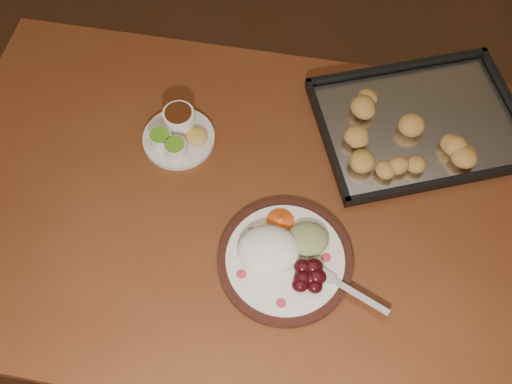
{
  "coord_description": "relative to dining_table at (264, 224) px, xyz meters",
  "views": [
    {
      "loc": [
        0.2,
        -0.45,
        1.89
      ],
      "look_at": [
        0.16,
        0.16,
        0.77
      ],
      "focal_mm": 40.0,
      "sensor_mm": 36.0,
      "label": 1
    }
  ],
  "objects": [
    {
      "name": "ground",
      "position": [
        -0.18,
        -0.13,
        -0.65
      ],
      "size": [
        4.0,
        4.0,
        0.0
      ],
      "primitive_type": "plane",
      "color": "#562D1D",
      "rests_on": "ground"
    },
    {
      "name": "dining_table",
      "position": [
        0.0,
        0.0,
        0.0
      ],
      "size": [
        1.59,
        1.05,
        0.75
      ],
      "rotation": [
        0.0,
        0.0,
        -0.11
      ],
      "color": "brown",
      "rests_on": "ground"
    },
    {
      "name": "condiment_saucer",
      "position": [
        -0.22,
        0.17,
        0.12
      ],
      "size": [
        0.17,
        0.17,
        0.06
      ],
      "rotation": [
        0.0,
        0.0,
        -0.25
      ],
      "color": "silver",
      "rests_on": "dining_table"
    },
    {
      "name": "dinner_plate",
      "position": [
        0.05,
        -0.12,
        0.12
      ],
      "size": [
        0.36,
        0.29,
        0.07
      ],
      "rotation": [
        0.0,
        0.0,
        -0.43
      ],
      "color": "black",
      "rests_on": "dining_table"
    },
    {
      "name": "baking_tray",
      "position": [
        0.36,
        0.24,
        0.11
      ],
      "size": [
        0.56,
        0.47,
        0.05
      ],
      "rotation": [
        0.0,
        0.0,
        0.29
      ],
      "color": "black",
      "rests_on": "dining_table"
    }
  ]
}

